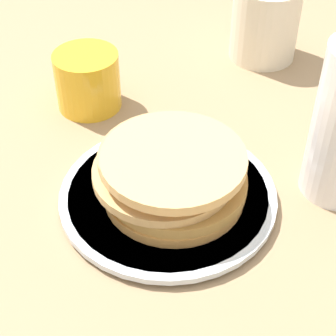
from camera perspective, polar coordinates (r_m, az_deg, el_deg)
The scene contains 5 objects.
ground_plane at distance 0.60m, azimuth -1.06°, elevation -4.39°, with size 4.00×4.00×0.00m, color #9E7F5B.
plate at distance 0.60m, azimuth -0.00°, elevation -2.83°, with size 0.23×0.23×0.01m.
pancake_stack at distance 0.58m, azimuth 0.28°, elevation -0.42°, with size 0.16×0.16×0.06m.
juice_glass at distance 0.73m, azimuth -8.16°, elevation 8.80°, with size 0.08×0.08×0.07m.
cream_jug at distance 0.83m, azimuth 9.88°, elevation 14.71°, with size 0.10×0.10×0.14m.
Camera 1 is at (-0.34, 0.23, 0.43)m, focal length 60.00 mm.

